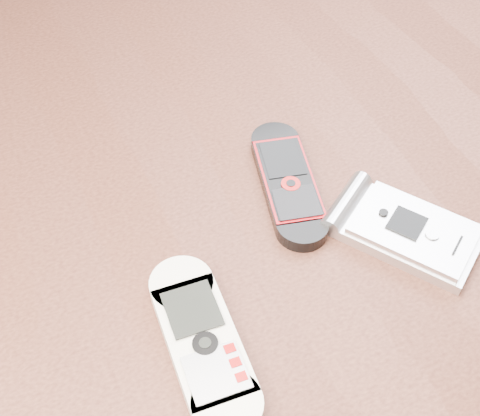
% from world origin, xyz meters
% --- Properties ---
extents(table, '(1.20, 0.80, 0.75)m').
position_xyz_m(table, '(0.00, 0.00, 0.64)').
color(table, black).
rests_on(table, ground).
extents(nokia_white, '(0.06, 0.15, 0.02)m').
position_xyz_m(nokia_white, '(-0.07, -0.10, 0.76)').
color(nokia_white, white).
rests_on(nokia_white, table).
extents(nokia_black_red, '(0.07, 0.14, 0.01)m').
position_xyz_m(nokia_black_red, '(0.05, 0.01, 0.76)').
color(nokia_black_red, black).
rests_on(nokia_black_red, table).
extents(motorola_razr, '(0.12, 0.13, 0.02)m').
position_xyz_m(motorola_razr, '(0.11, -0.08, 0.76)').
color(motorola_razr, silver).
rests_on(motorola_razr, table).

